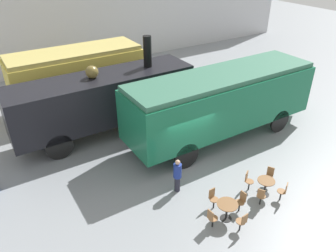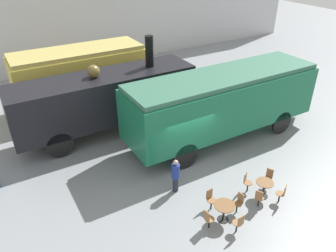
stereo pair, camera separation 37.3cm
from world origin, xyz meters
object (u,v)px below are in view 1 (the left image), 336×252
cafe_table_mid (227,207)px  cafe_chair_0 (248,180)px  cafe_table_near (266,184)px  visitor_person (177,175)px  passenger_coach_vintage (77,73)px  streamlined_locomotive (233,96)px  steam_locomotive (104,98)px

cafe_table_mid → cafe_chair_0: bearing=23.9°
cafe_table_near → visitor_person: (-2.92, 2.12, 0.30)m
cafe_table_near → cafe_table_mid: 2.24m
passenger_coach_vintage → streamlined_locomotive: bearing=-52.5°
streamlined_locomotive → passenger_coach_vintage: bearing=127.5°
cafe_table_near → cafe_chair_0: size_ratio=0.86×
passenger_coach_vintage → cafe_table_mid: (1.41, -12.33, -1.62)m
steam_locomotive → cafe_chair_0: steam_locomotive is taller
passenger_coach_vintage → visitor_person: bearing=-85.9°
passenger_coach_vintage → cafe_table_mid: passenger_coach_vintage is taller
passenger_coach_vintage → steam_locomotive: (0.14, -3.93, -0.13)m
cafe_table_near → cafe_chair_0: cafe_chair_0 is taller
steam_locomotive → visitor_person: bearing=-84.6°
streamlined_locomotive → cafe_table_mid: size_ratio=15.36×
cafe_table_mid → cafe_chair_0: 2.04m
cafe_table_near → cafe_chair_0: (-0.36, 0.63, -0.03)m
streamlined_locomotive → visitor_person: streamlined_locomotive is taller
streamlined_locomotive → visitor_person: 5.79m
steam_locomotive → streamlined_locomotive: 6.67m
streamlined_locomotive → cafe_table_mid: bearing=-132.2°
passenger_coach_vintage → cafe_chair_0: passenger_coach_vintage is taller
streamlined_locomotive → cafe_table_mid: streamlined_locomotive is taller
steam_locomotive → cafe_chair_0: (3.14, -7.56, -1.55)m
passenger_coach_vintage → streamlined_locomotive: passenger_coach_vintage is taller
passenger_coach_vintage → streamlined_locomotive: (5.77, -7.51, -0.01)m
cafe_chair_0 → passenger_coach_vintage: bearing=166.0°
steam_locomotive → cafe_table_near: (3.50, -8.19, -1.52)m
cafe_table_mid → visitor_person: bearing=106.6°
steam_locomotive → cafe_chair_0: bearing=-67.5°
passenger_coach_vintage → streamlined_locomotive: size_ratio=0.63×
cafe_table_mid → cafe_chair_0: cafe_chair_0 is taller
cafe_chair_0 → steam_locomotive: bearing=172.6°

